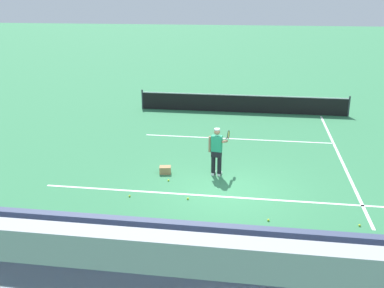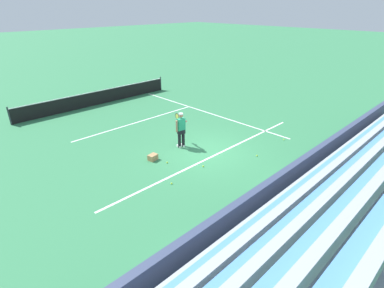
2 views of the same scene
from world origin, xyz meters
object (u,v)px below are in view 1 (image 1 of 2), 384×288
Objects in this scene: tennis_player at (217,151)px; tennis_ball_by_box at (130,196)px; tennis_ball_on_baseline at (360,225)px; ball_box_cardboard at (165,170)px; tennis_ball_midcourt at (168,180)px; tennis_ball_stray_back at (268,220)px; tennis_net at (242,103)px; tennis_ball_far_left at (188,199)px.

tennis_player reaches higher than tennis_ball_by_box.
tennis_player is 25.98× the size of tennis_ball_on_baseline.
tennis_ball_by_box is (-0.71, -2.08, -0.10)m from ball_box_cardboard.
ball_box_cardboard reaches higher than tennis_ball_midcourt.
tennis_net is at bearing 96.03° from tennis_ball_stray_back.
tennis_ball_by_box and tennis_ball_stray_back have the same top height.
tennis_ball_on_baseline is at bearing -35.92° from tennis_player.
tennis_player is at bearing 26.95° from tennis_ball_midcourt.
tennis_ball_by_box is (-1.85, -0.08, 0.00)m from tennis_ball_far_left.
tennis_net reaches higher than tennis_ball_on_baseline.
tennis_ball_stray_back is 12.19m from tennis_net.
tennis_ball_midcourt is at bearing -69.43° from ball_box_cardboard.
tennis_player reaches higher than tennis_ball_far_left.
tennis_ball_far_left is (-0.68, -2.12, -0.86)m from tennis_player.
tennis_net is at bearing 107.34° from tennis_ball_on_baseline.
tennis_ball_midcourt is at bearing 144.80° from tennis_ball_stray_back.
tennis_ball_stray_back is 0.01× the size of tennis_net.
tennis_ball_stray_back is at bearing -35.20° from tennis_ball_midcourt.
tennis_ball_midcourt is (-1.57, -0.80, -0.86)m from tennis_player.
tennis_ball_by_box and tennis_ball_on_baseline have the same top height.
ball_box_cardboard reaches higher than tennis_ball_by_box.
tennis_ball_midcourt is at bearing -101.95° from tennis_net.
tennis_ball_far_left is at bearing -56.29° from tennis_ball_midcourt.
ball_box_cardboard is at bearing 110.57° from tennis_ball_midcourt.
tennis_player is at bearing 119.36° from tennis_ball_stray_back.
tennis_net is at bearing 78.05° from tennis_ball_midcourt.
ball_box_cardboard is 6.06× the size of tennis_ball_by_box.
tennis_player is at bearing -93.18° from tennis_net.
tennis_net is at bearing 75.68° from ball_box_cardboard.
tennis_ball_midcourt is at bearing -153.05° from tennis_player.
tennis_ball_by_box is (-0.96, -1.41, 0.00)m from tennis_ball_midcourt.
ball_box_cardboard is at bearing 154.02° from tennis_ball_on_baseline.
tennis_ball_stray_back is (-2.48, -0.07, 0.00)m from tennis_ball_on_baseline.
tennis_ball_by_box is 0.01× the size of tennis_net.
tennis_ball_midcourt is at bearing 158.57° from tennis_ball_on_baseline.
tennis_net is (2.32, 9.08, 0.36)m from ball_box_cardboard.
tennis_ball_on_baseline is at bearing -21.43° from tennis_ball_midcourt.
tennis_net is at bearing 83.92° from tennis_ball_far_left.
tennis_ball_far_left is 1.85m from tennis_ball_by_box.
tennis_ball_on_baseline is at bearing 1.68° from tennis_ball_stray_back.
tennis_ball_midcourt is 1.59m from tennis_ball_far_left.
tennis_net reaches higher than tennis_ball_midcourt.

